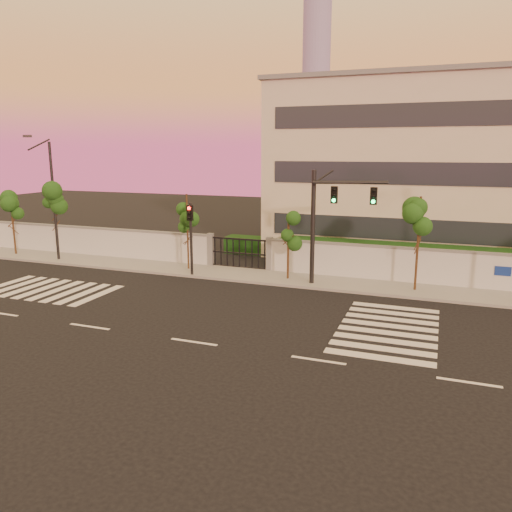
% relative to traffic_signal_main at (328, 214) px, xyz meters
% --- Properties ---
extents(ground, '(120.00, 120.00, 0.00)m').
position_rel_traffic_signal_main_xyz_m(ground, '(-3.04, -9.85, -4.03)').
color(ground, black).
rests_on(ground, ground).
extents(sidewalk, '(60.00, 3.00, 0.15)m').
position_rel_traffic_signal_main_xyz_m(sidewalk, '(-3.04, 0.65, -3.95)').
color(sidewalk, gray).
rests_on(sidewalk, ground).
extents(perimeter_wall, '(60.00, 0.36, 2.20)m').
position_rel_traffic_signal_main_xyz_m(perimeter_wall, '(-2.93, 2.15, -2.96)').
color(perimeter_wall, silver).
rests_on(perimeter_wall, ground).
extents(hedge_row, '(41.00, 4.25, 1.80)m').
position_rel_traffic_signal_main_xyz_m(hedge_row, '(-1.87, 4.89, -3.21)').
color(hedge_row, '#163510').
rests_on(hedge_row, ground).
extents(institutional_building, '(24.40, 12.40, 12.25)m').
position_rel_traffic_signal_main_xyz_m(institutional_building, '(5.96, 12.14, 2.13)').
color(institutional_building, beige).
rests_on(institutional_building, ground).
extents(distant_skyscraper, '(16.00, 16.00, 118.00)m').
position_rel_traffic_signal_main_xyz_m(distant_skyscraper, '(-68.04, 270.15, 57.95)').
color(distant_skyscraper, gray).
rests_on(distant_skyscraper, ground).
extents(road_markings, '(57.00, 7.62, 0.02)m').
position_rel_traffic_signal_main_xyz_m(road_markings, '(-4.62, -6.09, -4.02)').
color(road_markings, silver).
rests_on(road_markings, ground).
extents(street_tree_a, '(1.57, 1.25, 4.44)m').
position_rel_traffic_signal_main_xyz_m(street_tree_a, '(-22.66, 0.47, -0.76)').
color(street_tree_a, '#382314').
rests_on(street_tree_a, ground).
extents(street_tree_b, '(1.60, 1.27, 5.15)m').
position_rel_traffic_signal_main_xyz_m(street_tree_b, '(-18.48, 0.10, -0.24)').
color(street_tree_b, '#382314').
rests_on(street_tree_b, ground).
extents(street_tree_c, '(1.30, 1.04, 4.80)m').
position_rel_traffic_signal_main_xyz_m(street_tree_c, '(-8.86, 0.68, -0.50)').
color(street_tree_c, '#382314').
rests_on(street_tree_c, ground).
extents(street_tree_d, '(1.53, 1.22, 3.92)m').
position_rel_traffic_signal_main_xyz_m(street_tree_d, '(-2.31, 0.51, -1.14)').
color(street_tree_d, '#382314').
rests_on(street_tree_d, ground).
extents(street_tree_e, '(1.57, 1.25, 5.09)m').
position_rel_traffic_signal_main_xyz_m(street_tree_e, '(4.71, 0.61, -0.28)').
color(street_tree_e, '#382314').
rests_on(street_tree_e, ground).
extents(traffic_signal_main, '(3.96, 1.36, 6.38)m').
position_rel_traffic_signal_main_xyz_m(traffic_signal_main, '(0.00, 0.00, 0.00)').
color(traffic_signal_main, black).
rests_on(traffic_signal_main, ground).
extents(traffic_signal_secondary, '(0.34, 0.34, 4.43)m').
position_rel_traffic_signal_main_xyz_m(traffic_signal_secondary, '(-7.98, -0.61, -1.22)').
color(traffic_signal_secondary, black).
rests_on(traffic_signal_secondary, ground).
extents(streetlight_west, '(0.50, 2.00, 8.33)m').
position_rel_traffic_signal_main_xyz_m(streetlight_west, '(-18.50, -0.11, 0.47)').
color(streetlight_west, black).
rests_on(streetlight_west, ground).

